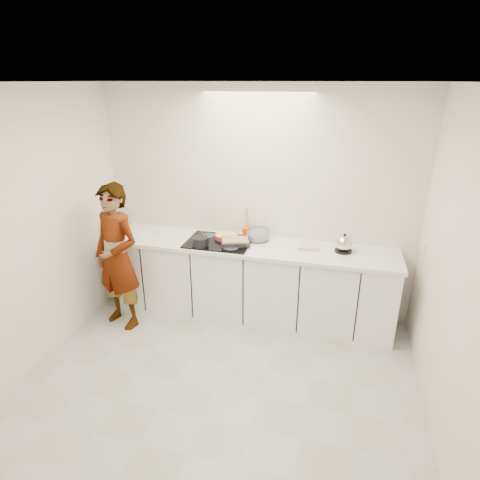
% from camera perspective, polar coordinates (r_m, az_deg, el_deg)
% --- Properties ---
extents(floor, '(3.60, 3.20, 0.00)m').
position_cam_1_polar(floor, '(3.89, -3.37, -20.41)').
color(floor, '#B7B7B3').
rests_on(floor, ground).
extents(ceiling, '(3.60, 3.20, 0.00)m').
position_cam_1_polar(ceiling, '(2.88, -4.58, 21.48)').
color(ceiling, white).
rests_on(ceiling, wall_back).
extents(wall_back, '(3.60, 0.00, 2.60)m').
position_cam_1_polar(wall_back, '(4.62, 2.32, 5.28)').
color(wall_back, beige).
rests_on(wall_back, ground).
extents(wall_front, '(3.60, 0.00, 2.60)m').
position_cam_1_polar(wall_front, '(1.97, -19.65, -21.69)').
color(wall_front, beige).
rests_on(wall_front, ground).
extents(wall_left, '(0.00, 3.20, 2.60)m').
position_cam_1_polar(wall_left, '(4.08, -28.69, 0.24)').
color(wall_left, beige).
rests_on(wall_left, ground).
extents(wall_right, '(0.02, 3.20, 2.60)m').
position_cam_1_polar(wall_right, '(3.17, 29.05, -5.67)').
color(wall_right, beige).
rests_on(wall_right, ground).
extents(base_cabinets, '(3.20, 0.58, 0.87)m').
position_cam_1_polar(base_cabinets, '(4.66, 1.31, -6.07)').
color(base_cabinets, white).
rests_on(base_cabinets, floor).
extents(countertop, '(3.24, 0.64, 0.04)m').
position_cam_1_polar(countertop, '(4.46, 1.36, -0.90)').
color(countertop, white).
rests_on(countertop, base_cabinets).
extents(hob, '(0.72, 0.54, 0.01)m').
position_cam_1_polar(hob, '(4.52, -3.02, -0.25)').
color(hob, black).
rests_on(hob, countertop).
extents(tart_dish, '(0.35, 0.35, 0.05)m').
position_cam_1_polar(tart_dish, '(4.60, -1.93, 0.60)').
color(tart_dish, '#C73E30').
rests_on(tart_dish, hob).
extents(saucepan, '(0.19, 0.19, 0.17)m').
position_cam_1_polar(saucepan, '(4.39, -5.65, -0.21)').
color(saucepan, black).
rests_on(saucepan, hob).
extents(baking_dish, '(0.37, 0.31, 0.06)m').
position_cam_1_polar(baking_dish, '(4.42, -0.67, -0.19)').
color(baking_dish, silver).
rests_on(baking_dish, hob).
extents(mixing_bowl, '(0.31, 0.31, 0.12)m').
position_cam_1_polar(mixing_bowl, '(4.57, 2.50, 0.69)').
color(mixing_bowl, silver).
rests_on(mixing_bowl, countertop).
extents(tea_towel, '(0.22, 0.17, 0.03)m').
position_cam_1_polar(tea_towel, '(4.41, 9.61, -1.01)').
color(tea_towel, white).
rests_on(tea_towel, countertop).
extents(kettle, '(0.20, 0.20, 0.21)m').
position_cam_1_polar(kettle, '(4.38, 14.57, -0.56)').
color(kettle, black).
rests_on(kettle, countertop).
extents(utensil_crock, '(0.11, 0.11, 0.13)m').
position_cam_1_polar(utensil_crock, '(4.61, 1.00, 1.02)').
color(utensil_crock, '#D34904').
rests_on(utensil_crock, countertop).
extents(cook, '(0.69, 0.56, 1.64)m').
position_cam_1_polar(cook, '(4.55, -17.08, -2.41)').
color(cook, white).
rests_on(cook, floor).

